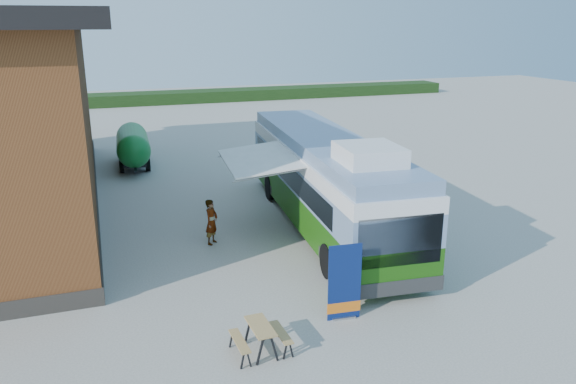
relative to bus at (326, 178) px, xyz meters
name	(u,v)px	position (x,y,z in m)	size (l,w,h in m)	color
ground	(330,271)	(-1.31, -3.55, -1.83)	(100.00, 100.00, 0.00)	#BCB7AD
hedge	(250,94)	(6.69, 34.45, -1.33)	(40.00, 3.00, 1.00)	#264419
bus	(326,178)	(0.00, 0.00, 0.00)	(3.66, 12.65, 3.83)	#206811
awning	(268,155)	(-2.10, 0.15, 0.96)	(2.95, 4.38, 0.52)	white
banner	(344,289)	(-2.11, -6.27, -1.01)	(0.87, 0.23, 2.01)	#0B1D55
picnic_table	(261,332)	(-4.51, -7.03, -1.32)	(1.25, 1.12, 0.69)	tan
person_a	(212,222)	(-4.21, -0.26, -1.06)	(0.56, 0.37, 1.55)	#999999
person_b	(276,172)	(-0.37, 4.69, -0.93)	(0.88, 0.68, 1.80)	#999999
slurry_tanker	(133,145)	(-5.85, 11.30, -0.68)	(1.77, 5.44, 2.01)	#15772E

